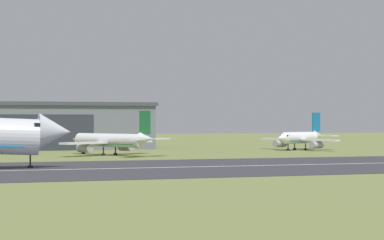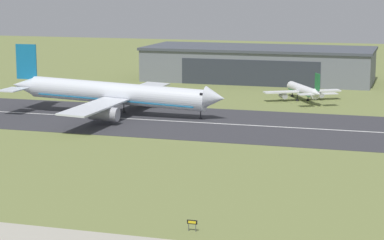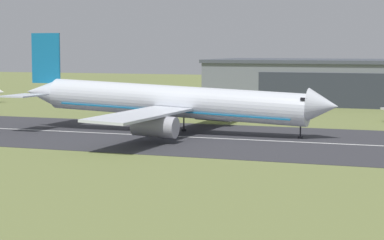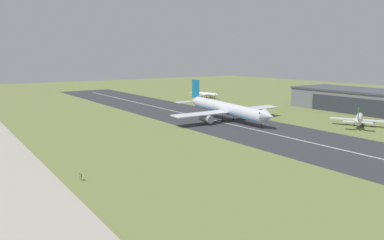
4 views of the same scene
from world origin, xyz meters
The scene contains 5 objects.
ground_plane centered at (0.00, 61.17, 0.00)m, with size 653.10×653.10×0.00m, color olive.
runway_strip centered at (0.00, 122.34, 0.03)m, with size 413.10×42.07×0.06m, color #333338.
runway_centreline centered at (0.00, 122.34, 0.07)m, with size 371.79×0.70×0.01m, color silver.
hangar_building centered at (-1.18, 206.24, 5.84)m, with size 78.38×31.20×11.65m.
airplane_landing centered at (-21.79, 127.01, 5.38)m, with size 58.37×57.95×17.49m.
Camera 3 is at (27.19, 7.43, 14.95)m, focal length 70.00 mm.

